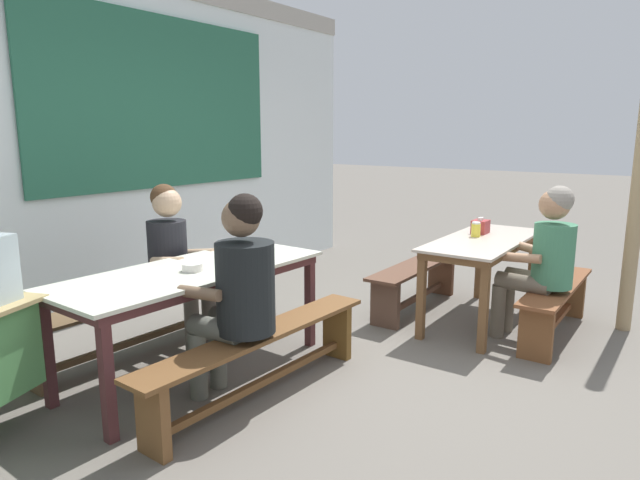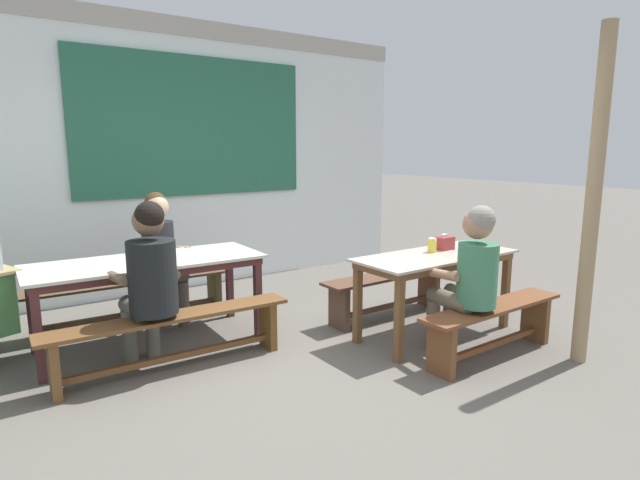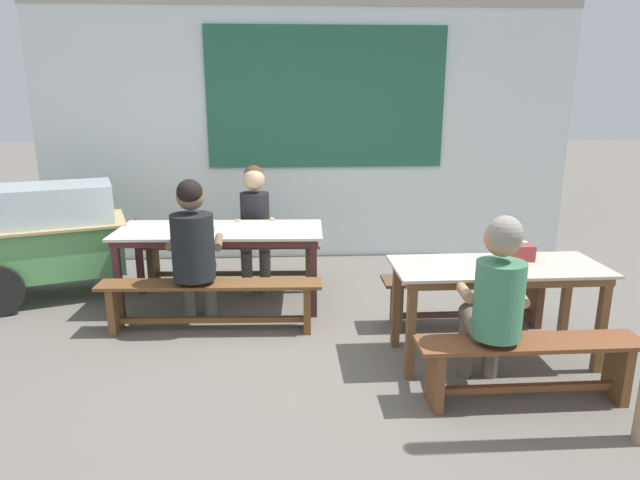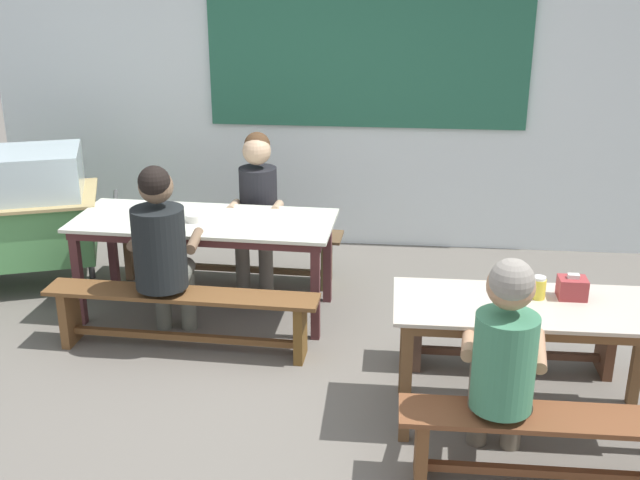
{
  "view_description": "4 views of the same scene",
  "coord_description": "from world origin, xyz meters",
  "px_view_note": "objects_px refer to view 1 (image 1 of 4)",
  "views": [
    {
      "loc": [
        -3.32,
        -1.75,
        1.63
      ],
      "look_at": [
        0.28,
        0.78,
        0.77
      ],
      "focal_mm": 31.13,
      "sensor_mm": 36.0,
      "label": 1
    },
    {
      "loc": [
        -2.1,
        -3.22,
        1.66
      ],
      "look_at": [
        0.38,
        0.29,
        0.88
      ],
      "focal_mm": 28.72,
      "sensor_mm": 36.0,
      "label": 2
    },
    {
      "loc": [
        -0.25,
        -3.91,
        1.92
      ],
      "look_at": [
        -0.0,
        0.29,
        0.8
      ],
      "focal_mm": 30.68,
      "sensor_mm": 36.0,
      "label": 3
    },
    {
      "loc": [
        0.49,
        -4.16,
        2.53
      ],
      "look_at": [
        0.0,
        0.6,
        0.76
      ],
      "focal_mm": 43.5,
      "sensor_mm": 36.0,
      "label": 4
    }
  ],
  "objects_px": {
    "bench_near_front": "(556,302)",
    "tissue_box": "(480,227)",
    "bench_near_back": "(416,279)",
    "wooden_support_post": "(640,177)",
    "soup_bowl": "(193,267)",
    "dining_table_near": "(483,248)",
    "person_near_front": "(543,254)",
    "person_center_facing": "(174,254)",
    "bench_far_back": "(142,315)",
    "dining_table_far": "(193,278)",
    "person_left_back_turned": "(238,286)",
    "bench_far_front": "(261,353)",
    "condiment_jar": "(476,230)"
  },
  "relations": [
    {
      "from": "dining_table_far",
      "to": "wooden_support_post",
      "type": "relative_size",
      "value": 0.75
    },
    {
      "from": "person_left_back_turned",
      "to": "person_near_front",
      "type": "bearing_deg",
      "value": -30.52
    },
    {
      "from": "dining_table_far",
      "to": "bench_far_front",
      "type": "bearing_deg",
      "value": -92.17
    },
    {
      "from": "condiment_jar",
      "to": "person_near_front",
      "type": "bearing_deg",
      "value": -112.23
    },
    {
      "from": "dining_table_far",
      "to": "dining_table_near",
      "type": "relative_size",
      "value": 1.25
    },
    {
      "from": "person_near_front",
      "to": "person_center_facing",
      "type": "bearing_deg",
      "value": 125.23
    },
    {
      "from": "person_center_facing",
      "to": "tissue_box",
      "type": "relative_size",
      "value": 8.06
    },
    {
      "from": "dining_table_near",
      "to": "person_center_facing",
      "type": "distance_m",
      "value": 2.55
    },
    {
      "from": "person_near_front",
      "to": "condiment_jar",
      "type": "relative_size",
      "value": 9.64
    },
    {
      "from": "person_center_facing",
      "to": "bench_far_front",
      "type": "bearing_deg",
      "value": -105.39
    },
    {
      "from": "dining_table_near",
      "to": "soup_bowl",
      "type": "bearing_deg",
      "value": 151.78
    },
    {
      "from": "person_near_front",
      "to": "person_left_back_turned",
      "type": "bearing_deg",
      "value": 149.48
    },
    {
      "from": "bench_near_back",
      "to": "person_near_front",
      "type": "height_order",
      "value": "person_near_front"
    },
    {
      "from": "bench_far_back",
      "to": "soup_bowl",
      "type": "xyz_separation_m",
      "value": [
        -0.07,
        -0.67,
        0.48
      ]
    },
    {
      "from": "wooden_support_post",
      "to": "bench_near_back",
      "type": "bearing_deg",
      "value": 106.9
    },
    {
      "from": "dining_table_near",
      "to": "bench_near_front",
      "type": "height_order",
      "value": "dining_table_near"
    },
    {
      "from": "person_left_back_turned",
      "to": "tissue_box",
      "type": "bearing_deg",
      "value": -12.83
    },
    {
      "from": "person_center_facing",
      "to": "bench_far_back",
      "type": "bearing_deg",
      "value": 163.95
    },
    {
      "from": "tissue_box",
      "to": "soup_bowl",
      "type": "xyz_separation_m",
      "value": [
        -2.41,
        1.06,
        -0.03
      ]
    },
    {
      "from": "bench_far_back",
      "to": "bench_near_front",
      "type": "distance_m",
      "value": 3.24
    },
    {
      "from": "bench_far_front",
      "to": "soup_bowl",
      "type": "bearing_deg",
      "value": 92.9
    },
    {
      "from": "bench_far_back",
      "to": "bench_near_back",
      "type": "height_order",
      "value": "same"
    },
    {
      "from": "person_center_facing",
      "to": "dining_table_near",
      "type": "bearing_deg",
      "value": -43.71
    },
    {
      "from": "dining_table_near",
      "to": "bench_far_back",
      "type": "xyz_separation_m",
      "value": [
        -2.11,
        1.84,
        -0.37
      ]
    },
    {
      "from": "bench_far_front",
      "to": "tissue_box",
      "type": "distance_m",
      "value": 2.49
    },
    {
      "from": "wooden_support_post",
      "to": "soup_bowl",
      "type": "bearing_deg",
      "value": 140.35
    },
    {
      "from": "bench_far_front",
      "to": "dining_table_far",
      "type": "bearing_deg",
      "value": 87.83
    },
    {
      "from": "person_near_front",
      "to": "wooden_support_post",
      "type": "xyz_separation_m",
      "value": [
        0.72,
        -0.52,
        0.56
      ]
    },
    {
      "from": "tissue_box",
      "to": "dining_table_near",
      "type": "bearing_deg",
      "value": -153.42
    },
    {
      "from": "person_left_back_turned",
      "to": "condiment_jar",
      "type": "distance_m",
      "value": 2.39
    },
    {
      "from": "dining_table_far",
      "to": "wooden_support_post",
      "type": "height_order",
      "value": "wooden_support_post"
    },
    {
      "from": "bench_far_front",
      "to": "person_left_back_turned",
      "type": "xyz_separation_m",
      "value": [
        -0.12,
        0.06,
        0.44
      ]
    },
    {
      "from": "person_center_facing",
      "to": "condiment_jar",
      "type": "xyz_separation_m",
      "value": [
        1.88,
        -1.68,
        0.09
      ]
    },
    {
      "from": "wooden_support_post",
      "to": "bench_far_back",
      "type": "bearing_deg",
      "value": 132.08
    },
    {
      "from": "bench_near_front",
      "to": "condiment_jar",
      "type": "distance_m",
      "value": 0.86
    },
    {
      "from": "person_center_facing",
      "to": "tissue_box",
      "type": "xyz_separation_m",
      "value": [
        2.06,
        -1.65,
        0.09
      ]
    },
    {
      "from": "bench_near_front",
      "to": "wooden_support_post",
      "type": "distance_m",
      "value": 1.19
    },
    {
      "from": "bench_far_back",
      "to": "person_center_facing",
      "type": "bearing_deg",
      "value": -16.05
    },
    {
      "from": "bench_far_front",
      "to": "bench_near_front",
      "type": "xyz_separation_m",
      "value": [
        2.16,
        -1.23,
        -0.01
      ]
    },
    {
      "from": "bench_near_back",
      "to": "tissue_box",
      "type": "relative_size",
      "value": 9.33
    },
    {
      "from": "bench_far_back",
      "to": "soup_bowl",
      "type": "distance_m",
      "value": 0.82
    },
    {
      "from": "bench_near_front",
      "to": "tissue_box",
      "type": "relative_size",
      "value": 9.35
    },
    {
      "from": "soup_bowl",
      "to": "wooden_support_post",
      "type": "bearing_deg",
      "value": -39.65
    },
    {
      "from": "bench_near_back",
      "to": "dining_table_far",
      "type": "bearing_deg",
      "value": 163.77
    },
    {
      "from": "dining_table_far",
      "to": "person_near_front",
      "type": "relative_size",
      "value": 1.53
    },
    {
      "from": "wooden_support_post",
      "to": "dining_table_near",
      "type": "bearing_deg",
      "value": 115.44
    },
    {
      "from": "dining_table_near",
      "to": "soup_bowl",
      "type": "xyz_separation_m",
      "value": [
        -2.19,
        1.17,
        0.11
      ]
    },
    {
      "from": "person_near_front",
      "to": "bench_near_front",
      "type": "bearing_deg",
      "value": -18.22
    },
    {
      "from": "person_left_back_turned",
      "to": "tissue_box",
      "type": "height_order",
      "value": "person_left_back_turned"
    },
    {
      "from": "bench_far_back",
      "to": "person_left_back_turned",
      "type": "bearing_deg",
      "value": -98.31
    }
  ]
}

